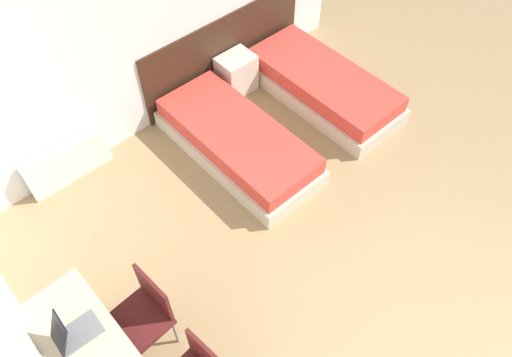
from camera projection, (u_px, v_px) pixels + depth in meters
The scene contains 9 objects.
wall_back at pixel (136, 25), 5.05m from camera, with size 5.68×0.05×2.70m.
wall_left at pixel (0, 316), 3.16m from camera, with size 0.05×4.98×2.70m.
headboard_panel at pixel (225, 51), 6.16m from camera, with size 2.40×0.03×0.97m.
bed_near_window at pixel (237, 142), 5.63m from camera, with size 0.89×2.02×0.40m.
bed_near_door at pixel (323, 86), 6.20m from camera, with size 0.89×2.02×0.40m.
nightstand at pixel (236, 74), 6.25m from camera, with size 0.44×0.35×0.51m.
radiator at pixel (68, 162), 5.37m from camera, with size 0.94×0.12×0.49m.
chair_near_laptop at pixel (143, 313), 4.05m from camera, with size 0.47×0.47×0.90m.
laptop at pixel (72, 333), 3.62m from camera, with size 0.34×0.23×0.33m.
Camera 1 is at (-1.99, -0.03, 4.38)m, focal length 35.00 mm.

